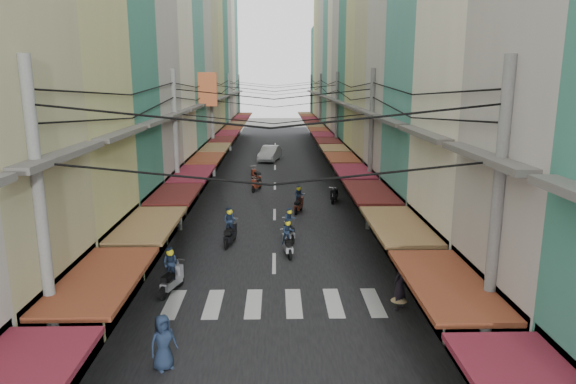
{
  "coord_description": "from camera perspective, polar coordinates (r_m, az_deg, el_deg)",
  "views": [
    {
      "loc": [
        0.12,
        -22.66,
        7.71
      ],
      "look_at": [
        0.74,
        4.17,
        1.75
      ],
      "focal_mm": 32.0,
      "sensor_mm": 36.0,
      "label": 1
    }
  ],
  "objects": [
    {
      "name": "bicycle",
      "position": [
        26.86,
        11.45,
        -4.42
      ],
      "size": [
        1.69,
        0.81,
        1.12
      ],
      "primitive_type": "imported",
      "rotation": [
        0.0,
        0.0,
        1.44
      ],
      "color": "black",
      "rests_on": "ground"
    },
    {
      "name": "white_car",
      "position": [
        49.17,
        -2.01,
        3.49
      ],
      "size": [
        5.32,
        2.97,
        1.77
      ],
      "primitive_type": "imported",
      "rotation": [
        0.0,
        0.0,
        -0.21
      ],
      "color": "silver",
      "rests_on": "ground"
    },
    {
      "name": "pedestrians",
      "position": [
        24.88,
        -10.01,
        -3.34
      ],
      "size": [
        12.15,
        23.71,
        2.25
      ],
      "color": "#241E28",
      "rests_on": "ground"
    },
    {
      "name": "utility_poles",
      "position": [
        37.69,
        -1.53,
        10.82
      ],
      "size": [
        10.2,
        66.13,
        8.2
      ],
      "color": "gray",
      "rests_on": "ground"
    },
    {
      "name": "sidewalk_right",
      "position": [
        43.81,
        7.08,
        2.33
      ],
      "size": [
        3.0,
        80.0,
        0.06
      ],
      "primitive_type": "cube",
      "color": "gray",
      "rests_on": "ground"
    },
    {
      "name": "road",
      "position": [
        43.35,
        -1.46,
        2.29
      ],
      "size": [
        10.0,
        80.0,
        0.02
      ],
      "primitive_type": "cube",
      "color": "black",
      "rests_on": "ground"
    },
    {
      "name": "crosswalk",
      "position": [
        18.34,
        -1.61,
        -12.25
      ],
      "size": [
        7.55,
        2.4,
        0.01
      ],
      "color": "silver",
      "rests_on": "ground"
    },
    {
      "name": "ground",
      "position": [
        23.93,
        -1.54,
        -6.27
      ],
      "size": [
        160.0,
        160.0,
        0.0
      ],
      "primitive_type": "plane",
      "color": "#63635E",
      "rests_on": "ground"
    },
    {
      "name": "building_row_right",
      "position": [
        39.91,
        10.29,
        14.77
      ],
      "size": [
        7.8,
        68.98,
        22.59
      ],
      "color": "#3A816D",
      "rests_on": "ground"
    },
    {
      "name": "traffic_sign",
      "position": [
        20.28,
        14.6,
        -4.03
      ],
      "size": [
        0.1,
        0.63,
        2.86
      ],
      "color": "gray",
      "rests_on": "ground"
    },
    {
      "name": "sidewalk_left",
      "position": [
        43.84,
        -9.99,
        2.24
      ],
      "size": [
        3.0,
        80.0,
        0.06
      ],
      "primitive_type": "cube",
      "color": "gray",
      "rests_on": "ground"
    },
    {
      "name": "parked_scooters",
      "position": [
        20.1,
        11.77,
        -8.88
      ],
      "size": [
        13.37,
        13.98,
        0.97
      ],
      "color": "black",
      "rests_on": "ground"
    },
    {
      "name": "market_umbrella",
      "position": [
        17.33,
        23.13,
        -8.07
      ],
      "size": [
        2.06,
        2.06,
        2.17
      ],
      "color": "#B2B2B7",
      "rests_on": "ground"
    },
    {
      "name": "moving_scooters",
      "position": [
        26.82,
        -2.77,
        -3.07
      ],
      "size": [
        7.95,
        22.2,
        1.81
      ],
      "color": "black",
      "rests_on": "ground"
    },
    {
      "name": "building_row_left",
      "position": [
        40.09,
        -13.36,
        15.16
      ],
      "size": [
        7.8,
        67.67,
        23.7
      ],
      "color": "#B9B5A9",
      "rests_on": "ground"
    }
  ]
}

